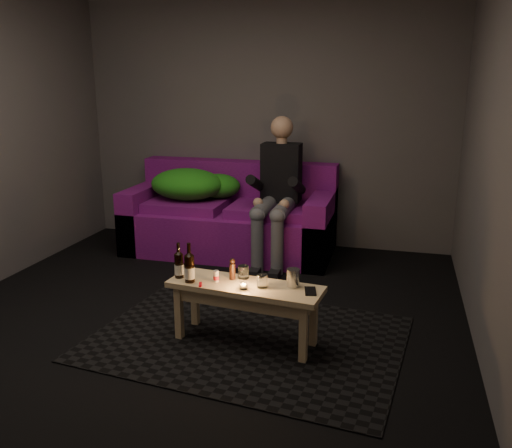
% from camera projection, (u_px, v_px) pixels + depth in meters
% --- Properties ---
extents(floor, '(4.50, 4.50, 0.00)m').
position_uv_depth(floor, '(190.00, 326.00, 4.01)').
color(floor, black).
rests_on(floor, ground).
extents(room, '(4.50, 4.50, 4.50)m').
position_uv_depth(room, '(207.00, 96.00, 4.02)').
color(room, silver).
rests_on(room, ground).
extents(rug, '(2.27, 1.76, 0.01)m').
position_uv_depth(rug, '(247.00, 338.00, 3.81)').
color(rug, black).
rests_on(rug, floor).
extents(sofa, '(2.12, 0.96, 0.91)m').
position_uv_depth(sofa, '(231.00, 220.00, 5.69)').
color(sofa, '#630D66').
rests_on(sofa, floor).
extents(green_blanket, '(0.93, 0.64, 0.32)m').
position_uv_depth(green_blanket, '(193.00, 185.00, 5.69)').
color(green_blanket, '#2C8017').
rests_on(green_blanket, sofa).
extents(person, '(0.38, 0.88, 1.42)m').
position_uv_depth(person, '(277.00, 188.00, 5.29)').
color(person, black).
rests_on(person, sofa).
extents(coffee_table, '(1.08, 0.45, 0.43)m').
position_uv_depth(coffee_table, '(245.00, 295.00, 3.67)').
color(coffee_table, '#EECD8B').
rests_on(coffee_table, rug).
extents(beer_bottle_a, '(0.06, 0.06, 0.25)m').
position_uv_depth(beer_bottle_a, '(179.00, 265.00, 3.75)').
color(beer_bottle_a, black).
rests_on(beer_bottle_a, coffee_table).
extents(beer_bottle_b, '(0.07, 0.07, 0.28)m').
position_uv_depth(beer_bottle_b, '(189.00, 268.00, 3.67)').
color(beer_bottle_b, black).
rests_on(beer_bottle_b, coffee_table).
extents(salt_shaker, '(0.05, 0.05, 0.08)m').
position_uv_depth(salt_shaker, '(216.00, 276.00, 3.69)').
color(salt_shaker, silver).
rests_on(salt_shaker, coffee_table).
extents(pepper_mill, '(0.05, 0.05, 0.11)m').
position_uv_depth(pepper_mill, '(232.00, 271.00, 3.73)').
color(pepper_mill, black).
rests_on(pepper_mill, coffee_table).
extents(tumbler_back, '(0.09, 0.09, 0.09)m').
position_uv_depth(tumbler_back, '(243.00, 272.00, 3.75)').
color(tumbler_back, white).
rests_on(tumbler_back, coffee_table).
extents(tealight, '(0.05, 0.05, 0.04)m').
position_uv_depth(tealight, '(243.00, 286.00, 3.56)').
color(tealight, white).
rests_on(tealight, coffee_table).
extents(tumbler_front, '(0.08, 0.08, 0.09)m').
position_uv_depth(tumbler_front, '(262.00, 281.00, 3.58)').
color(tumbler_front, white).
rests_on(tumbler_front, coffee_table).
extents(steel_cup, '(0.10, 0.10, 0.12)m').
position_uv_depth(steel_cup, '(293.00, 278.00, 3.60)').
color(steel_cup, '#B3B6BA').
rests_on(steel_cup, coffee_table).
extents(smartphone, '(0.10, 0.16, 0.01)m').
position_uv_depth(smartphone, '(310.00, 291.00, 3.52)').
color(smartphone, black).
rests_on(smartphone, coffee_table).
extents(red_lighter, '(0.04, 0.07, 0.01)m').
position_uv_depth(red_lighter, '(200.00, 284.00, 3.63)').
color(red_lighter, red).
rests_on(red_lighter, coffee_table).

